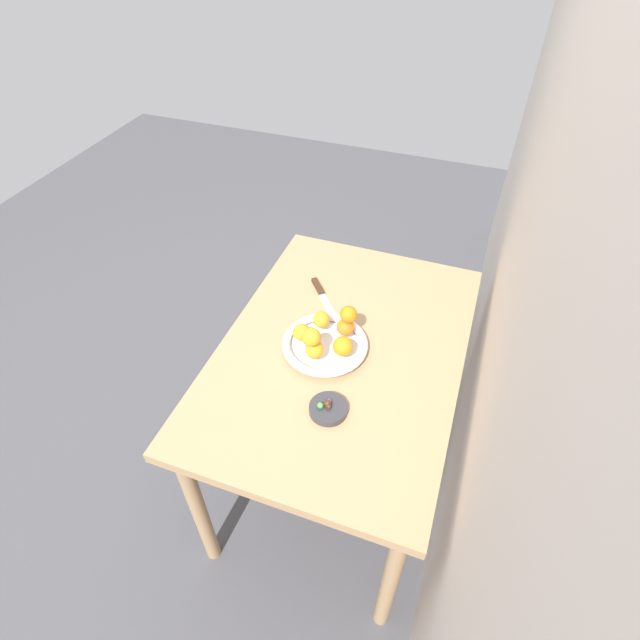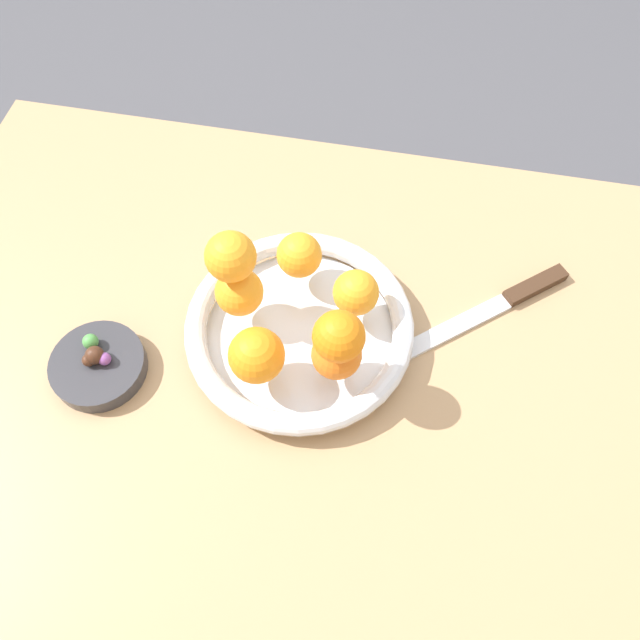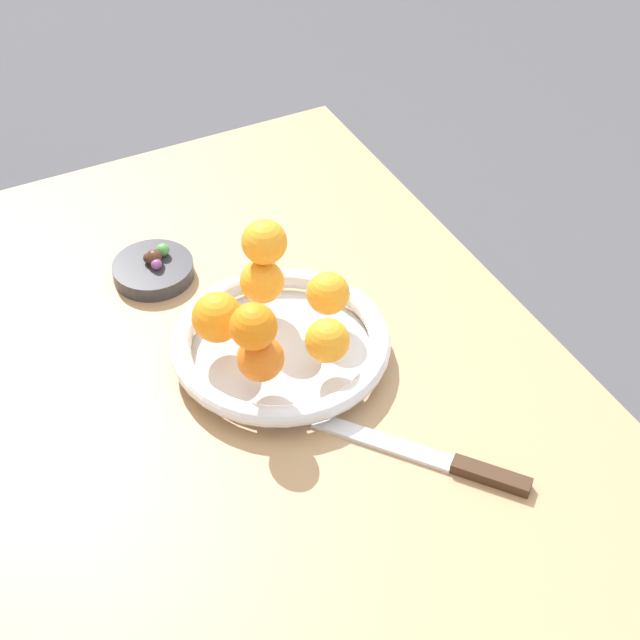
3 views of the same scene
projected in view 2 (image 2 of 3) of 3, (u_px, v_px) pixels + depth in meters
name	position (u px, v px, depth m)	size (l,w,h in m)	color
ground_plane	(316.00, 517.00, 1.38)	(6.00, 6.00, 0.00)	#4C4C51
dining_table	(313.00, 405.00, 0.82)	(1.10, 0.76, 0.74)	tan
fruit_bowl	(300.00, 328.00, 0.75)	(0.27, 0.27, 0.04)	silver
candy_dish	(99.00, 366.00, 0.73)	(0.11, 0.11, 0.02)	#333338
orange_0	(239.00, 292.00, 0.72)	(0.06, 0.06, 0.06)	orange
orange_1	(257.00, 355.00, 0.67)	(0.06, 0.06, 0.06)	orange
orange_2	(337.00, 354.00, 0.68)	(0.06, 0.06, 0.06)	orange
orange_3	(356.00, 293.00, 0.72)	(0.05, 0.05, 0.05)	orange
orange_4	(299.00, 255.00, 0.74)	(0.06, 0.06, 0.06)	orange
orange_5	(230.00, 257.00, 0.67)	(0.06, 0.06, 0.06)	orange
orange_6	(339.00, 336.00, 0.63)	(0.05, 0.05, 0.05)	orange
candy_ball_0	(95.00, 355.00, 0.72)	(0.02, 0.02, 0.02)	#472819
candy_ball_1	(104.00, 359.00, 0.72)	(0.02, 0.02, 0.02)	#8C4C99
candy_ball_2	(90.00, 342.00, 0.73)	(0.02, 0.02, 0.02)	#4C9947
candy_ball_3	(89.00, 360.00, 0.72)	(0.02, 0.02, 0.02)	#472819
knife	(496.00, 306.00, 0.78)	(0.21, 0.18, 0.01)	#3F2819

